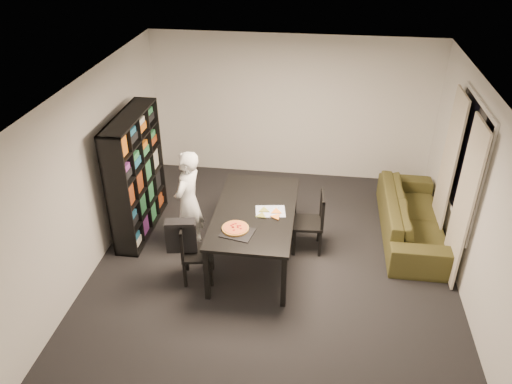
# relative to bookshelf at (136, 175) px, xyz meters

# --- Properties ---
(room) EXTENTS (5.01, 5.51, 2.61)m
(room) POSITION_rel_bookshelf_xyz_m (2.16, -0.60, 0.35)
(room) COLOR black
(room) RESTS_ON ground
(window_pane) EXTENTS (0.02, 1.40, 1.60)m
(window_pane) POSITION_rel_bookshelf_xyz_m (4.64, -0.00, 0.55)
(window_pane) COLOR black
(window_pane) RESTS_ON room
(window_frame) EXTENTS (0.03, 1.52, 1.72)m
(window_frame) POSITION_rel_bookshelf_xyz_m (4.64, -0.00, 0.55)
(window_frame) COLOR white
(window_frame) RESTS_ON room
(curtain_left) EXTENTS (0.03, 0.70, 2.25)m
(curtain_left) POSITION_rel_bookshelf_xyz_m (4.56, -0.52, 0.20)
(curtain_left) COLOR beige
(curtain_left) RESTS_ON room
(curtain_right) EXTENTS (0.03, 0.70, 2.25)m
(curtain_right) POSITION_rel_bookshelf_xyz_m (4.56, 0.52, 0.20)
(curtain_right) COLOR beige
(curtain_right) RESTS_ON room
(bookshelf) EXTENTS (0.35, 1.50, 1.90)m
(bookshelf) POSITION_rel_bookshelf_xyz_m (0.00, 0.00, 0.00)
(bookshelf) COLOR black
(bookshelf) RESTS_ON room
(dining_table) EXTENTS (1.09, 1.97, 0.82)m
(dining_table) POSITION_rel_bookshelf_xyz_m (1.86, -0.51, -0.20)
(dining_table) COLOR black
(dining_table) RESTS_ON room
(chair_left) EXTENTS (0.47, 0.47, 0.88)m
(chair_left) POSITION_rel_bookshelf_xyz_m (1.08, -1.07, -0.45)
(chair_left) COLOR black
(chair_left) RESTS_ON room
(chair_right) EXTENTS (0.46, 0.46, 0.93)m
(chair_right) POSITION_rel_bookshelf_xyz_m (2.68, -0.16, -0.42)
(chair_right) COLOR black
(chair_right) RESTS_ON room
(draped_jacket) EXTENTS (0.41, 0.24, 0.48)m
(draped_jacket) POSITION_rel_bookshelf_xyz_m (0.97, -1.09, -0.23)
(draped_jacket) COLOR black
(draped_jacket) RESTS_ON chair_left
(person) EXTENTS (0.49, 0.64, 1.56)m
(person) POSITION_rel_bookshelf_xyz_m (0.88, -0.36, -0.17)
(person) COLOR white
(person) RESTS_ON room
(baking_tray) EXTENTS (0.46, 0.40, 0.01)m
(baking_tray) POSITION_rel_bookshelf_xyz_m (1.72, -1.08, -0.13)
(baking_tray) COLOR black
(baking_tray) RESTS_ON dining_table
(pepperoni_pizza) EXTENTS (0.35, 0.35, 0.03)m
(pepperoni_pizza) POSITION_rel_bookshelf_xyz_m (1.68, -1.01, -0.10)
(pepperoni_pizza) COLOR #AC7532
(pepperoni_pizza) RESTS_ON dining_table
(kitchen_towel) EXTENTS (0.44, 0.36, 0.01)m
(kitchen_towel) POSITION_rel_bookshelf_xyz_m (2.08, -0.52, -0.13)
(kitchen_towel) COLOR silver
(kitchen_towel) RESTS_ON dining_table
(pizza_slices) EXTENTS (0.45, 0.41, 0.01)m
(pizza_slices) POSITION_rel_bookshelf_xyz_m (2.07, -0.59, -0.12)
(pizza_slices) COLOR #B98039
(pizza_slices) RESTS_ON dining_table
(sofa) EXTENTS (0.88, 2.25, 0.66)m
(sofa) POSITION_rel_bookshelf_xyz_m (4.17, 0.39, -0.62)
(sofa) COLOR #404019
(sofa) RESTS_ON room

